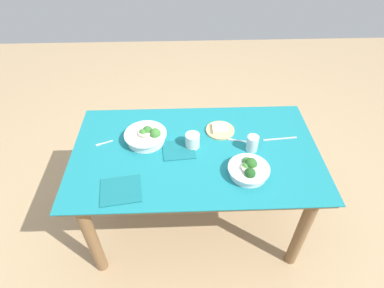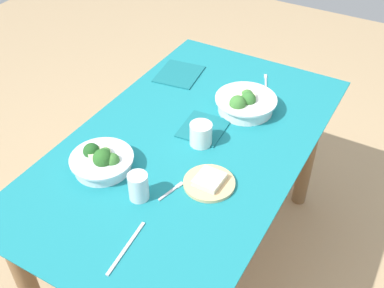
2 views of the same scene
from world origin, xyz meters
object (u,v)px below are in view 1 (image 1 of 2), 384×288
at_px(bread_side_plate, 220,130).
at_px(fork_by_far_bowl, 104,143).
at_px(water_glass_center, 252,143).
at_px(fork_by_near_bowl, 236,140).
at_px(water_glass_side, 193,141).
at_px(napkin_folded_upper, 179,150).
at_px(table_knife_left, 280,139).
at_px(napkin_folded_lower, 121,190).
at_px(broccoli_bowl_near, 249,170).
at_px(broccoli_bowl_far, 147,136).

relative_size(bread_side_plate, fork_by_far_bowl, 1.80).
height_order(water_glass_center, fork_by_near_bowl, water_glass_center).
height_order(water_glass_center, water_glass_side, water_glass_center).
bearing_deg(napkin_folded_upper, fork_by_near_bowl, 11.47).
distance_m(bread_side_plate, water_glass_side, 0.22).
xyz_separation_m(table_knife_left, napkin_folded_lower, (-0.89, -0.36, 0.00)).
bearing_deg(table_knife_left, napkin_folded_upper, -177.98).
distance_m(broccoli_bowl_near, water_glass_center, 0.20).
height_order(napkin_folded_upper, napkin_folded_lower, same).
xyz_separation_m(bread_side_plate, napkin_folded_upper, (-0.25, -0.16, -0.01)).
bearing_deg(napkin_folded_lower, broccoli_bowl_far, 74.00).
bearing_deg(napkin_folded_upper, broccoli_bowl_near, -28.21).
distance_m(fork_by_near_bowl, table_knife_left, 0.26).
distance_m(broccoli_bowl_far, fork_by_far_bowl, 0.25).
distance_m(water_glass_center, table_knife_left, 0.21).
bearing_deg(table_knife_left, broccoli_bowl_near, -136.40).
bearing_deg(napkin_folded_upper, fork_by_far_bowl, 170.59).
xyz_separation_m(water_glass_center, napkin_folded_lower, (-0.71, -0.28, -0.04)).
distance_m(fork_by_far_bowl, napkin_folded_upper, 0.44).
bearing_deg(water_glass_side, napkin_folded_upper, -157.71).
distance_m(bread_side_plate, water_glass_center, 0.23).
bearing_deg(table_knife_left, fork_by_near_bowl, 176.11).
height_order(bread_side_plate, water_glass_center, water_glass_center).
bearing_deg(fork_by_far_bowl, broccoli_bowl_near, 138.17).
bearing_deg(water_glass_side, water_glass_center, -6.48).
xyz_separation_m(water_glass_side, fork_by_far_bowl, (-0.52, 0.04, -0.04)).
height_order(table_knife_left, napkin_folded_lower, napkin_folded_lower).
distance_m(water_glass_side, napkin_folded_lower, 0.49).
xyz_separation_m(bread_side_plate, fork_by_near_bowl, (0.09, -0.09, -0.01)).
distance_m(bread_side_plate, table_knife_left, 0.36).
height_order(water_glass_side, napkin_folded_lower, water_glass_side).
distance_m(broccoli_bowl_near, fork_by_far_bowl, 0.85).
xyz_separation_m(table_knife_left, napkin_folded_upper, (-0.60, -0.07, 0.00)).
xyz_separation_m(broccoli_bowl_far, broccoli_bowl_near, (0.55, -0.28, -0.00)).
bearing_deg(fork_by_near_bowl, water_glass_side, 21.78).
bearing_deg(water_glass_side, table_knife_left, 4.54).
xyz_separation_m(fork_by_far_bowl, fork_by_near_bowl, (0.78, -0.00, 0.00)).
bearing_deg(broccoli_bowl_far, water_glass_center, -8.75).
xyz_separation_m(fork_by_far_bowl, table_knife_left, (1.04, 0.00, -0.00)).
distance_m(broccoli_bowl_far, napkin_folded_lower, 0.39).
xyz_separation_m(fork_by_far_bowl, napkin_folded_upper, (0.44, -0.07, 0.00)).
bearing_deg(broccoli_bowl_near, fork_by_far_bowl, 161.54).
xyz_separation_m(bread_side_plate, fork_by_far_bowl, (-0.69, -0.09, -0.01)).
bearing_deg(broccoli_bowl_far, fork_by_far_bowl, -176.70).
height_order(bread_side_plate, water_glass_side, water_glass_side).
bearing_deg(napkin_folded_upper, napkin_folded_lower, -135.99).
relative_size(broccoli_bowl_far, table_knife_left, 1.20).
relative_size(water_glass_side, fork_by_near_bowl, 0.79).
bearing_deg(bread_side_plate, water_glass_center, -45.58).
relative_size(bread_side_plate, napkin_folded_lower, 0.86).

